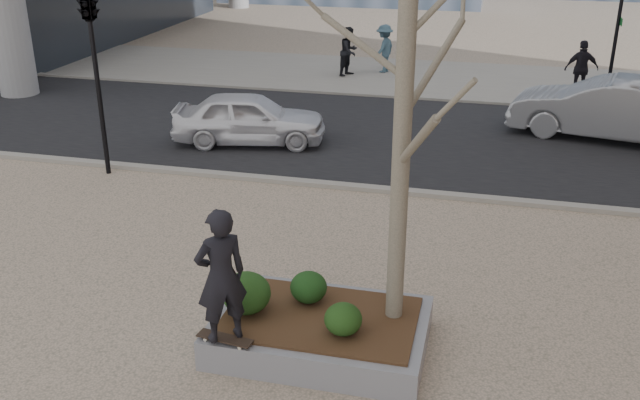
% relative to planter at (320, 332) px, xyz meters
% --- Properties ---
extents(ground, '(120.00, 120.00, 0.00)m').
position_rel_planter_xyz_m(ground, '(-1.00, 0.00, -0.23)').
color(ground, tan).
rests_on(ground, ground).
extents(street, '(60.00, 8.00, 0.02)m').
position_rel_planter_xyz_m(street, '(-1.00, 10.00, -0.21)').
color(street, black).
rests_on(street, ground).
extents(far_sidewalk, '(60.00, 6.00, 0.02)m').
position_rel_planter_xyz_m(far_sidewalk, '(-1.00, 17.00, -0.21)').
color(far_sidewalk, gray).
rests_on(far_sidewalk, ground).
extents(planter, '(3.00, 2.00, 0.45)m').
position_rel_planter_xyz_m(planter, '(0.00, 0.00, 0.00)').
color(planter, gray).
rests_on(planter, ground).
extents(planter_mulch, '(2.70, 1.70, 0.04)m').
position_rel_planter_xyz_m(planter_mulch, '(0.00, 0.00, 0.25)').
color(planter_mulch, '#382314').
rests_on(planter_mulch, planter).
extents(sycamore_tree, '(2.80, 2.80, 6.60)m').
position_rel_planter_xyz_m(sycamore_tree, '(1.00, 0.30, 3.56)').
color(sycamore_tree, gray).
rests_on(sycamore_tree, planter_mulch).
extents(shrub_left, '(0.70, 0.70, 0.59)m').
position_rel_planter_xyz_m(shrub_left, '(-1.05, -0.13, 0.56)').
color(shrub_left, '#123914').
rests_on(shrub_left, planter_mulch).
extents(shrub_middle, '(0.54, 0.54, 0.46)m').
position_rel_planter_xyz_m(shrub_middle, '(-0.27, 0.36, 0.49)').
color(shrub_middle, '#123914').
rests_on(shrub_middle, planter_mulch).
extents(shrub_right, '(0.52, 0.52, 0.44)m').
position_rel_planter_xyz_m(shrub_right, '(0.40, -0.34, 0.48)').
color(shrub_right, '#163B13').
rests_on(shrub_right, planter_mulch).
extents(skateboard, '(0.80, 0.31, 0.08)m').
position_rel_planter_xyz_m(skateboard, '(-1.10, -0.88, 0.26)').
color(skateboard, black).
rests_on(skateboard, planter).
extents(skateboarder, '(0.81, 0.78, 1.87)m').
position_rel_planter_xyz_m(skateboarder, '(-1.10, -0.88, 1.24)').
color(skateboarder, black).
rests_on(skateboarder, skateboard).
extents(police_car, '(4.17, 2.33, 1.34)m').
position_rel_planter_xyz_m(police_car, '(-4.00, 8.49, 0.47)').
color(police_car, white).
rests_on(police_car, street).
extents(car_silver, '(5.15, 2.69, 1.62)m').
position_rel_planter_xyz_m(car_silver, '(5.03, 11.17, 0.60)').
color(car_silver, gray).
rests_on(car_silver, street).
extents(pedestrian_a, '(0.92, 1.02, 1.73)m').
position_rel_planter_xyz_m(pedestrian_a, '(-3.05, 16.72, 0.66)').
color(pedestrian_a, black).
rests_on(pedestrian_a, far_sidewalk).
extents(pedestrian_b, '(0.95, 1.26, 1.73)m').
position_rel_planter_xyz_m(pedestrian_b, '(-1.92, 17.54, 0.66)').
color(pedestrian_b, '#3B586A').
rests_on(pedestrian_b, far_sidewalk).
extents(pedestrian_c, '(1.11, 0.61, 1.80)m').
position_rel_planter_xyz_m(pedestrian_c, '(4.77, 15.57, 0.70)').
color(pedestrian_c, black).
rests_on(pedestrian_c, far_sidewalk).
extents(traffic_light_near, '(0.60, 2.48, 4.50)m').
position_rel_planter_xyz_m(traffic_light_near, '(-6.50, 5.60, 2.02)').
color(traffic_light_near, black).
rests_on(traffic_light_near, ground).
extents(traffic_light_far, '(0.60, 2.48, 4.50)m').
position_rel_planter_xyz_m(traffic_light_far, '(5.50, 14.60, 2.02)').
color(traffic_light_far, black).
rests_on(traffic_light_far, ground).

